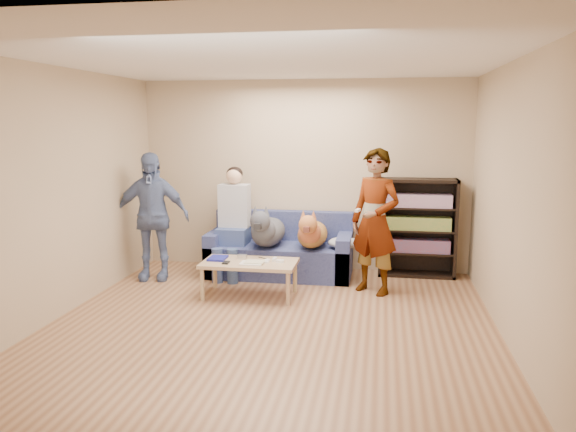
% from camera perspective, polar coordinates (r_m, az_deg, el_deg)
% --- Properties ---
extents(ground, '(5.00, 5.00, 0.00)m').
position_cam_1_polar(ground, '(5.64, -2.07, -11.59)').
color(ground, brown).
rests_on(ground, ground).
extents(ceiling, '(5.00, 5.00, 0.00)m').
position_cam_1_polar(ceiling, '(5.29, -2.24, 15.68)').
color(ceiling, white).
rests_on(ceiling, ground).
extents(wall_back, '(4.50, 0.00, 4.50)m').
position_cam_1_polar(wall_back, '(7.76, 1.60, 4.12)').
color(wall_back, tan).
rests_on(wall_back, ground).
extents(wall_front, '(4.50, 0.00, 4.50)m').
position_cam_1_polar(wall_front, '(2.95, -12.06, -5.08)').
color(wall_front, tan).
rests_on(wall_front, ground).
extents(wall_left, '(0.00, 5.00, 5.00)m').
position_cam_1_polar(wall_left, '(6.17, -23.08, 1.96)').
color(wall_left, tan).
rests_on(wall_left, ground).
extents(wall_right, '(0.00, 5.00, 5.00)m').
position_cam_1_polar(wall_right, '(5.34, 22.24, 0.93)').
color(wall_right, tan).
rests_on(wall_right, ground).
extents(blanket, '(0.41, 0.35, 0.14)m').
position_cam_1_polar(blanket, '(7.25, 5.71, -2.73)').
color(blanket, '#A1A1A5').
rests_on(blanket, sofa).
extents(person_standing_right, '(0.76, 0.69, 1.73)m').
position_cam_1_polar(person_standing_right, '(6.72, 8.85, -0.57)').
color(person_standing_right, gray).
rests_on(person_standing_right, ground).
extents(person_standing_left, '(1.02, 0.55, 1.66)m').
position_cam_1_polar(person_standing_left, '(7.45, -13.72, -0.04)').
color(person_standing_left, '#6D85AF').
rests_on(person_standing_left, ground).
extents(held_controller, '(0.06, 0.12, 0.03)m').
position_cam_1_polar(held_controller, '(6.50, 7.10, 0.58)').
color(held_controller, white).
rests_on(held_controller, person_standing_right).
extents(notebook_blue, '(0.20, 0.26, 0.03)m').
position_cam_1_polar(notebook_blue, '(6.74, -7.15, -4.27)').
color(notebook_blue, navy).
rests_on(notebook_blue, coffee_table).
extents(papers, '(0.26, 0.20, 0.02)m').
position_cam_1_polar(papers, '(6.49, -3.71, -4.81)').
color(papers, silver).
rests_on(papers, coffee_table).
extents(magazine, '(0.22, 0.17, 0.01)m').
position_cam_1_polar(magazine, '(6.49, -3.41, -4.66)').
color(magazine, beige).
rests_on(magazine, coffee_table).
extents(camera_silver, '(0.11, 0.06, 0.05)m').
position_cam_1_polar(camera_silver, '(6.73, -4.69, -4.14)').
color(camera_silver, '#B9B9BE').
rests_on(camera_silver, coffee_table).
extents(controller_a, '(0.04, 0.13, 0.03)m').
position_cam_1_polar(controller_a, '(6.63, -1.37, -4.41)').
color(controller_a, silver).
rests_on(controller_a, coffee_table).
extents(controller_b, '(0.09, 0.06, 0.03)m').
position_cam_1_polar(controller_b, '(6.54, -0.81, -4.61)').
color(controller_b, white).
rests_on(controller_b, coffee_table).
extents(headphone_cup_a, '(0.07, 0.07, 0.02)m').
position_cam_1_polar(headphone_cup_a, '(6.53, -2.26, -4.68)').
color(headphone_cup_a, white).
rests_on(headphone_cup_a, coffee_table).
extents(headphone_cup_b, '(0.07, 0.07, 0.02)m').
position_cam_1_polar(headphone_cup_b, '(6.61, -2.12, -4.51)').
color(headphone_cup_b, white).
rests_on(headphone_cup_b, coffee_table).
extents(pen_orange, '(0.13, 0.06, 0.01)m').
position_cam_1_polar(pen_orange, '(6.45, -4.44, -4.94)').
color(pen_orange, '#F25B22').
rests_on(pen_orange, coffee_table).
extents(pen_black, '(0.13, 0.08, 0.01)m').
position_cam_1_polar(pen_black, '(6.74, -2.58, -4.28)').
color(pen_black, black).
rests_on(pen_black, coffee_table).
extents(wallet, '(0.07, 0.12, 0.02)m').
position_cam_1_polar(wallet, '(6.54, -6.32, -4.72)').
color(wallet, black).
rests_on(wallet, coffee_table).
extents(sofa, '(1.90, 0.85, 0.82)m').
position_cam_1_polar(sofa, '(7.57, -0.74, -3.83)').
color(sofa, '#515B93').
rests_on(sofa, ground).
extents(person_seated, '(0.40, 0.73, 1.47)m').
position_cam_1_polar(person_seated, '(7.49, -5.63, -0.19)').
color(person_seated, '#3A4881').
rests_on(person_seated, sofa).
extents(dog_gray, '(0.42, 1.25, 0.60)m').
position_cam_1_polar(dog_gray, '(7.29, -2.16, -1.48)').
color(dog_gray, '#494C52').
rests_on(dog_gray, sofa).
extents(dog_tan, '(0.38, 1.15, 0.55)m').
position_cam_1_polar(dog_tan, '(7.21, 2.42, -1.74)').
color(dog_tan, '#AE7135').
rests_on(dog_tan, sofa).
extents(coffee_table, '(1.10, 0.60, 0.42)m').
position_cam_1_polar(coffee_table, '(6.60, -3.93, -5.03)').
color(coffee_table, tan).
rests_on(coffee_table, ground).
extents(bookshelf, '(1.00, 0.34, 1.30)m').
position_cam_1_polar(bookshelf, '(7.62, 13.02, -0.94)').
color(bookshelf, black).
rests_on(bookshelf, ground).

